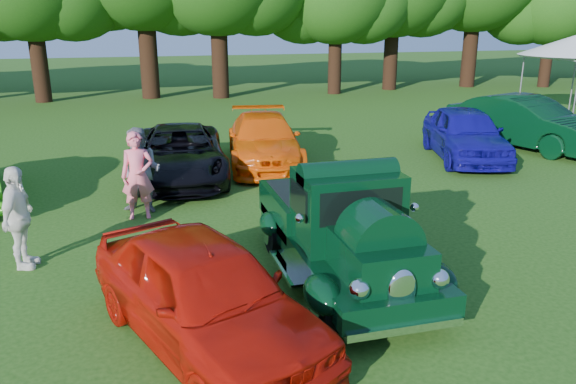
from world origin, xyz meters
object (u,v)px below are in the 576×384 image
object	(u,v)px
hero_pickup	(341,230)
spectator_white	(18,218)
red_convertible	(204,293)
back_car_green	(525,122)
back_car_black	(180,153)
spectator_pink	(138,176)
back_car_blue	(465,133)
spectator_grey	(141,171)
back_car_orange	(264,140)

from	to	relation	value
hero_pickup	spectator_white	xyz separation A→B (m)	(-5.21, 1.79, 0.09)
red_convertible	back_car_green	size ratio (longest dim) A/B	0.84
back_car_black	spectator_pink	bearing A→B (deg)	-107.37
red_convertible	spectator_pink	distance (m)	5.40
spectator_pink	red_convertible	bearing A→B (deg)	-80.85
back_car_green	hero_pickup	bearing A→B (deg)	-160.98
red_convertible	hero_pickup	bearing A→B (deg)	9.17
back_car_green	spectator_pink	distance (m)	13.12
hero_pickup	red_convertible	bearing A→B (deg)	-149.31
back_car_black	spectator_pink	distance (m)	3.13
back_car_green	spectator_pink	size ratio (longest dim) A/B	2.74
back_car_blue	spectator_grey	bearing A→B (deg)	-149.38
back_car_black	back_car_orange	size ratio (longest dim) A/B	1.02
hero_pickup	spectator_pink	world-z (taller)	spectator_pink
hero_pickup	spectator_pink	distance (m)	5.03
back_car_blue	back_car_green	xyz separation A→B (m)	(2.81, 0.87, 0.06)
spectator_pink	spectator_white	size ratio (longest dim) A/B	1.05
back_car_green	spectator_pink	bearing A→B (deg)	176.48
back_car_green	spectator_grey	bearing A→B (deg)	174.92
red_convertible	spectator_pink	xyz separation A→B (m)	(-0.73, 5.35, 0.21)
back_car_black	back_car_green	size ratio (longest dim) A/B	0.98
back_car_orange	back_car_blue	distance (m)	6.18
red_convertible	back_car_orange	distance (m)	9.69
back_car_blue	spectator_pink	size ratio (longest dim) A/B	2.47
hero_pickup	back_car_green	world-z (taller)	hero_pickup
hero_pickup	spectator_pink	size ratio (longest dim) A/B	2.54
back_car_green	spectator_white	xyz separation A→B (m)	(-14.60, -5.83, 0.05)
red_convertible	spectator_pink	world-z (taller)	spectator_pink
back_car_black	back_car_blue	bearing A→B (deg)	3.79
back_car_blue	back_car_green	distance (m)	2.94
back_car_black	back_car_blue	xyz separation A→B (m)	(8.63, -0.05, 0.09)
hero_pickup	back_car_orange	bearing A→B (deg)	86.41
spectator_pink	spectator_grey	bearing A→B (deg)	80.16
back_car_blue	spectator_pink	distance (m)	10.18
back_car_blue	back_car_green	size ratio (longest dim) A/B	0.90
spectator_pink	spectator_grey	xyz separation A→B (m)	(0.08, 0.39, 0.01)
back_car_green	back_car_orange	bearing A→B (deg)	158.97
back_car_blue	spectator_pink	xyz separation A→B (m)	(-9.77, -2.86, 0.15)
back_car_green	spectator_pink	xyz separation A→B (m)	(-12.58, -3.73, 0.09)
spectator_pink	back_car_blue	bearing A→B (deg)	17.62
hero_pickup	back_car_blue	xyz separation A→B (m)	(6.58, 6.74, -0.02)
hero_pickup	spectator_white	bearing A→B (deg)	161.09
back_car_black	red_convertible	bearing A→B (deg)	-88.72
back_car_orange	spectator_white	xyz separation A→B (m)	(-5.70, -5.99, 0.18)
back_car_black	spectator_pink	size ratio (longest dim) A/B	2.68
spectator_white	back_car_blue	bearing A→B (deg)	-55.11
red_convertible	spectator_white	size ratio (longest dim) A/B	2.39
back_car_orange	back_car_black	bearing A→B (deg)	-150.41
back_car_orange	red_convertible	bearing A→B (deg)	-99.20
spectator_grey	back_car_blue	bearing A→B (deg)	39.46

